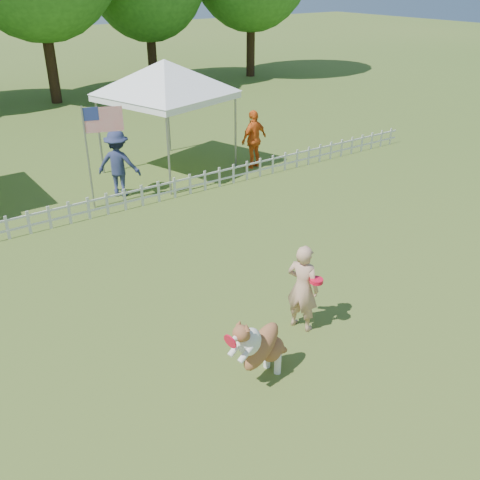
{
  "coord_description": "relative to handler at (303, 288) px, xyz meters",
  "views": [
    {
      "loc": [
        -4.82,
        -5.49,
        5.73
      ],
      "look_at": [
        0.46,
        2.0,
        1.1
      ],
      "focal_mm": 40.0,
      "sensor_mm": 36.0,
      "label": 1
    }
  ],
  "objects": [
    {
      "name": "flag_pole",
      "position": [
        -0.98,
        7.32,
        0.55
      ],
      "size": [
        1.04,
        0.43,
        2.74
      ],
      "primitive_type": null,
      "rotation": [
        0.0,
        0.0,
        -0.31
      ],
      "color": "gray",
      "rests_on": "ground"
    },
    {
      "name": "dog",
      "position": [
        -1.39,
        -0.67,
        -0.19
      ],
      "size": [
        1.26,
        0.63,
        1.25
      ],
      "primitive_type": null,
      "rotation": [
        0.0,
        0.0,
        0.2
      ],
      "color": "brown",
      "rests_on": "ground"
    },
    {
      "name": "picket_fence",
      "position": [
        -0.61,
        6.67,
        -0.52
      ],
      "size": [
        22.0,
        0.08,
        0.6
      ],
      "primitive_type": null,
      "color": "silver",
      "rests_on": "ground"
    },
    {
      "name": "canopy_tent_right",
      "position": [
        2.16,
        8.81,
        0.85
      ],
      "size": [
        4.03,
        4.03,
        3.34
      ],
      "primitive_type": null,
      "rotation": [
        0.0,
        0.0,
        0.29
      ],
      "color": "white",
      "rests_on": "ground"
    },
    {
      "name": "spectator_c",
      "position": [
        4.53,
        7.53,
        0.11
      ],
      "size": [
        1.15,
        0.67,
        1.85
      ],
      "primitive_type": "imported",
      "rotation": [
        0.0,
        0.0,
        3.35
      ],
      "color": "orange",
      "rests_on": "ground"
    },
    {
      "name": "frisbee_on_turf",
      "position": [
        -0.85,
        -0.05,
        -0.81
      ],
      "size": [
        0.31,
        0.31,
        0.02
      ],
      "primitive_type": "cylinder",
      "rotation": [
        0.0,
        0.0,
        -0.35
      ],
      "color": "red",
      "rests_on": "ground"
    },
    {
      "name": "spectator_b",
      "position": [
        -0.01,
        7.74,
        0.12
      ],
      "size": [
        1.36,
        1.32,
        1.87
      ],
      "primitive_type": "imported",
      "rotation": [
        0.0,
        0.0,
        2.41
      ],
      "color": "#252D50",
      "rests_on": "ground"
    },
    {
      "name": "ground",
      "position": [
        -0.61,
        -0.33,
        -0.82
      ],
      "size": [
        120.0,
        120.0,
        0.0
      ],
      "primitive_type": "plane",
      "color": "#34591C",
      "rests_on": "ground"
    },
    {
      "name": "handler",
      "position": [
        0.0,
        0.0,
        0.0
      ],
      "size": [
        0.58,
        0.7,
        1.63
      ],
      "primitive_type": "imported",
      "rotation": [
        0.0,
        0.0,
        1.94
      ],
      "color": "tan",
      "rests_on": "ground"
    }
  ]
}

